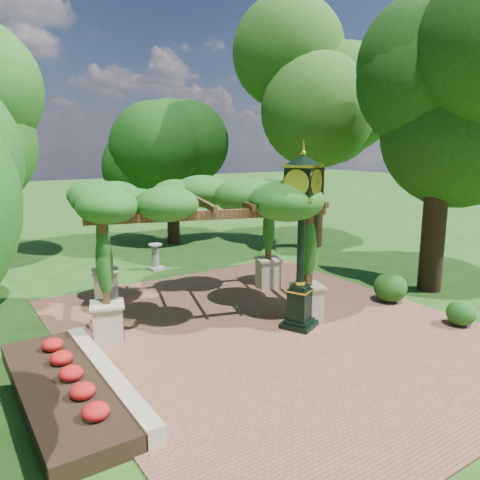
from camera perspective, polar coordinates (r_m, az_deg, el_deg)
ground at (r=12.05m, az=6.75°, el=-12.32°), size 120.00×120.00×0.00m
brick_plaza at (r=12.76m, az=3.80°, el=-10.78°), size 10.00×12.00×0.04m
border_wall at (r=10.33m, az=-15.89°, el=-15.74°), size 0.35×5.00×0.40m
flower_bed at (r=10.15m, az=-20.93°, el=-16.73°), size 1.50×5.00×0.36m
pedestal_clock at (r=12.18m, az=7.52°, el=1.71°), size 1.22×1.22×4.68m
pergola at (r=13.33m, az=-4.95°, el=4.39°), size 7.08×5.52×3.91m
sundial at (r=18.80m, az=-10.25°, el=-2.21°), size 0.62×0.62×1.03m
shrub_front at (r=14.15m, az=25.36°, el=-8.03°), size 0.88×0.88×0.70m
shrub_mid at (r=15.38m, az=17.86°, el=-5.50°), size 1.25×1.25×0.92m
shrub_back at (r=18.77m, az=3.41°, el=-2.19°), size 0.91×0.91×0.74m
tree_north at (r=23.28m, az=-8.36°, el=10.51°), size 4.38×4.38×6.53m
tree_east_far at (r=22.83m, az=9.60°, el=18.64°), size 5.25×5.25×11.27m
tree_east_near at (r=16.73m, az=23.77°, el=16.64°), size 4.88×4.88×9.65m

